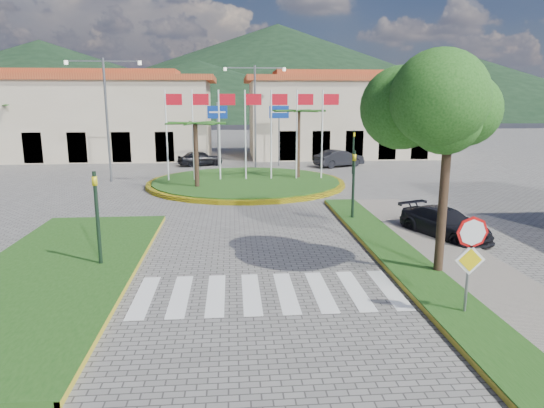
{
  "coord_description": "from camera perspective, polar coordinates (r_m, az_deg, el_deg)",
  "views": [
    {
      "loc": [
        -0.88,
        -8.93,
        5.4
      ],
      "look_at": [
        0.52,
        8.0,
        1.73
      ],
      "focal_mm": 32.0,
      "sensor_mm": 36.0,
      "label": 1
    }
  ],
  "objects": [
    {
      "name": "hill_far_west",
      "position": [
        158.56,
        -25.38,
        13.08
      ],
      "size": [
        140.0,
        140.0,
        22.0
      ],
      "primitive_type": "cone",
      "color": "black",
      "rests_on": "ground"
    },
    {
      "name": "street_lamp_west",
      "position": [
        33.93,
        -18.88,
        10.03
      ],
      "size": [
        4.8,
        0.16,
        8.0
      ],
      "color": "slate",
      "rests_on": "ground"
    },
    {
      "name": "deciduous_tree",
      "position": [
        15.32,
        20.23,
        10.63
      ],
      "size": [
        3.6,
        3.6,
        6.8
      ],
      "color": "black",
      "rests_on": "ground"
    },
    {
      "name": "street_lamp_centre",
      "position": [
        38.98,
        -2.0,
        10.86
      ],
      "size": [
        4.8,
        0.16,
        8.0
      ],
      "color": "slate",
      "rests_on": "ground"
    },
    {
      "name": "car_side_right",
      "position": [
        20.41,
        19.67,
        -2.16
      ],
      "size": [
        3.02,
        4.38,
        1.18
      ],
      "primitive_type": "imported",
      "rotation": [
        0.0,
        0.0,
        0.37
      ],
      "color": "black",
      "rests_on": "ground"
    },
    {
      "name": "roundabout_island",
      "position": [
        31.38,
        -3.05,
        2.6
      ],
      "size": [
        12.7,
        12.7,
        6.0
      ],
      "color": "yellow",
      "rests_on": "ground"
    },
    {
      "name": "hill_far_east",
      "position": [
        160.47,
        22.05,
        12.62
      ],
      "size": [
        120.0,
        120.0,
        18.0
      ],
      "primitive_type": "cone",
      "color": "black",
      "rests_on": "ground"
    },
    {
      "name": "traffic_light_right",
      "position": [
        21.88,
        9.57,
        2.94
      ],
      "size": [
        0.15,
        0.18,
        3.2
      ],
      "color": "black",
      "rests_on": "ground"
    },
    {
      "name": "car_dark_b",
      "position": [
        40.17,
        7.91,
        5.35
      ],
      "size": [
        4.41,
        3.06,
        1.38
      ],
      "primitive_type": "imported",
      "rotation": [
        0.0,
        0.0,
        2.0
      ],
      "color": "black",
      "rests_on": "ground"
    },
    {
      "name": "white_van",
      "position": [
        45.93,
        -14.14,
        5.75
      ],
      "size": [
        4.21,
        2.83,
        1.07
      ],
      "primitive_type": "imported",
      "rotation": [
        0.0,
        0.0,
        1.27
      ],
      "color": "silver",
      "rests_on": "ground"
    },
    {
      "name": "traffic_light_far",
      "position": [
        36.2,
        9.55,
        6.55
      ],
      "size": [
        0.18,
        0.15,
        3.2
      ],
      "color": "black",
      "rests_on": "ground"
    },
    {
      "name": "building_right",
      "position": [
        48.2,
        8.46,
        10.29
      ],
      "size": [
        19.08,
        9.54,
        8.05
      ],
      "color": "#BFAE90",
      "rests_on": "ground"
    },
    {
      "name": "verge_right",
      "position": [
        13.41,
        21.26,
        -12.0
      ],
      "size": [
        1.6,
        28.0,
        0.18
      ],
      "primitive_type": "cube",
      "color": "#1C4814",
      "rests_on": "ground"
    },
    {
      "name": "stop_sign",
      "position": [
        12.85,
        22.32,
        -5.06
      ],
      "size": [
        0.8,
        0.11,
        2.65
      ],
      "color": "slate",
      "rests_on": "ground"
    },
    {
      "name": "ground",
      "position": [
        10.47,
        0.79,
        -18.84
      ],
      "size": [
        160.0,
        160.0,
        0.0
      ],
      "primitive_type": "plane",
      "color": "slate",
      "rests_on": "ground"
    },
    {
      "name": "direction_sign_west",
      "position": [
        39.96,
        -6.42,
        9.44
      ],
      "size": [
        1.6,
        0.14,
        5.2
      ],
      "color": "slate",
      "rests_on": "ground"
    },
    {
      "name": "direction_sign_east",
      "position": [
        40.13,
        0.84,
        9.53
      ],
      "size": [
        1.6,
        0.14,
        5.2
      ],
      "color": "slate",
      "rests_on": "ground"
    },
    {
      "name": "sidewalk_right",
      "position": [
        13.97,
        25.78,
        -11.49
      ],
      "size": [
        4.0,
        28.0,
        0.15
      ],
      "primitive_type": "cube",
      "color": "gray",
      "rests_on": "ground"
    },
    {
      "name": "median_left",
      "position": [
        16.81,
        -24.2,
        -7.32
      ],
      "size": [
        5.0,
        14.0,
        0.18
      ],
      "primitive_type": "cube",
      "color": "#1C4814",
      "rests_on": "ground"
    },
    {
      "name": "hill_near_back",
      "position": [
        139.25,
        -8.71,
        13.13
      ],
      "size": [
        110.0,
        110.0,
        16.0
      ],
      "primitive_type": "cone",
      "color": "black",
      "rests_on": "ground"
    },
    {
      "name": "crosswalk",
      "position": [
        14.04,
        -0.8,
        -10.4
      ],
      "size": [
        8.0,
        3.0,
        0.01
      ],
      "primitive_type": "cube",
      "color": "silver",
      "rests_on": "ground"
    },
    {
      "name": "car_dark_a",
      "position": [
        40.9,
        -8.44,
        5.36
      ],
      "size": [
        3.96,
        2.8,
        1.25
      ],
      "primitive_type": "imported",
      "rotation": [
        0.0,
        0.0,
        1.97
      ],
      "color": "black",
      "rests_on": "ground"
    },
    {
      "name": "hill_far_mid",
      "position": [
        169.94,
        0.67,
        15.43
      ],
      "size": [
        180.0,
        180.0,
        30.0
      ],
      "primitive_type": "cone",
      "color": "black",
      "rests_on": "ground"
    },
    {
      "name": "building_left",
      "position": [
        48.75,
        -20.64,
        9.67
      ],
      "size": [
        23.32,
        9.54,
        8.05
      ],
      "color": "#BFAE90",
      "rests_on": "ground"
    },
    {
      "name": "traffic_light_left",
      "position": [
        16.39,
        -19.9,
        -0.72
      ],
      "size": [
        0.15,
        0.18,
        3.2
      ],
      "color": "black",
      "rests_on": "ground"
    }
  ]
}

